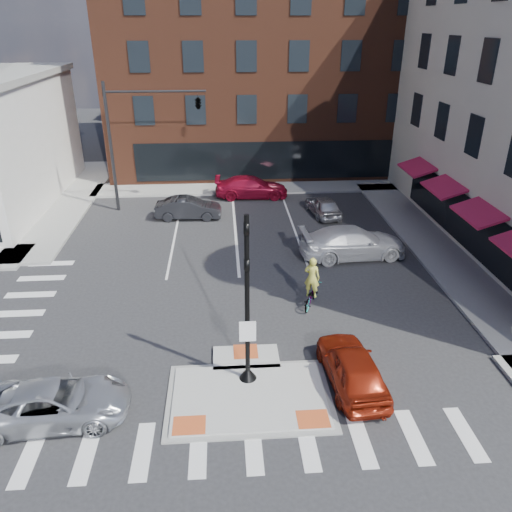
{
  "coord_description": "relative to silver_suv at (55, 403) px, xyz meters",
  "views": [
    {
      "loc": [
        -0.67,
        -13.27,
        11.26
      ],
      "look_at": [
        0.68,
        6.17,
        2.0
      ],
      "focal_mm": 35.0,
      "sensor_mm": 36.0,
      "label": 1
    }
  ],
  "objects": [
    {
      "name": "signal_pole",
      "position": [
        6.01,
        1.4,
        1.72
      ],
      "size": [
        0.6,
        0.6,
        5.98
      ],
      "color": "black",
      "rests_on": "refuge_island"
    },
    {
      "name": "building_far_left",
      "position": [
        2.01,
        53.0,
        4.37
      ],
      "size": [
        10.0,
        12.0,
        10.0
      ],
      "primitive_type": "cube",
      "color": "slate",
      "rests_on": "ground"
    },
    {
      "name": "silver_suv",
      "position": [
        0.0,
        0.0,
        0.0
      ],
      "size": [
        4.68,
        2.39,
        1.26
      ],
      "primitive_type": "imported",
      "rotation": [
        0.0,
        0.0,
        1.64
      ],
      "color": "silver",
      "rests_on": "ground"
    },
    {
      "name": "bg_car_silver",
      "position": [
        11.65,
        17.13,
        -0.0
      ],
      "size": [
        2.01,
        3.88,
        1.26
      ],
      "primitive_type": "imported",
      "rotation": [
        0.0,
        0.0,
        3.29
      ],
      "color": "#A7A8AE",
      "rests_on": "ground"
    },
    {
      "name": "cyclist",
      "position": [
        9.01,
        6.22,
        0.14
      ],
      "size": [
        1.34,
        1.93,
        2.29
      ],
      "rotation": [
        0.0,
        0.0,
        2.71
      ],
      "color": "#3F3F44",
      "rests_on": "ground"
    },
    {
      "name": "bg_car_dark",
      "position": [
        3.18,
        17.18,
        0.04
      ],
      "size": [
        4.1,
        1.55,
        1.34
      ],
      "primitive_type": "imported",
      "rotation": [
        0.0,
        0.0,
        1.54
      ],
      "color": "#232428",
      "rests_on": "ground"
    },
    {
      "name": "white_pickup",
      "position": [
        12.01,
        10.99,
        0.17
      ],
      "size": [
        5.68,
        2.71,
        1.6
      ],
      "primitive_type": "imported",
      "rotation": [
        0.0,
        0.0,
        1.66
      ],
      "color": "white",
      "rests_on": "ground"
    },
    {
      "name": "building_n",
      "position": [
        9.01,
        32.99,
        7.17
      ],
      "size": [
        24.4,
        18.4,
        15.5
      ],
      "color": "#552A1A",
      "rests_on": "ground"
    },
    {
      "name": "sidewalk_n",
      "position": [
        9.01,
        23.0,
        -0.56
      ],
      "size": [
        26.0,
        3.0,
        0.15
      ],
      "primitive_type": "cube",
      "color": "gray",
      "rests_on": "ground"
    },
    {
      "name": "ground",
      "position": [
        6.01,
        1.0,
        -0.63
      ],
      "size": [
        120.0,
        120.0,
        0.0
      ],
      "primitive_type": "plane",
      "color": "#28282B",
      "rests_on": "ground"
    },
    {
      "name": "refuge_island",
      "position": [
        6.01,
        0.74,
        -0.58
      ],
      "size": [
        5.4,
        4.65,
        0.13
      ],
      "color": "gray",
      "rests_on": "ground"
    },
    {
      "name": "building_far_right",
      "position": [
        15.01,
        55.0,
        5.37
      ],
      "size": [
        12.0,
        12.0,
        12.0
      ],
      "primitive_type": "cube",
      "color": "brown",
      "rests_on": "ground"
    },
    {
      "name": "bg_car_red",
      "position": [
        7.33,
        21.01,
        0.1
      ],
      "size": [
        5.07,
        2.18,
        1.46
      ],
      "primitive_type": "imported",
      "rotation": [
        0.0,
        0.0,
        1.54
      ],
      "color": "maroon",
      "rests_on": "ground"
    },
    {
      "name": "mast_arm_signal",
      "position": [
        2.54,
        19.0,
        5.58
      ],
      "size": [
        6.1,
        2.24,
        8.0
      ],
      "color": "black",
      "rests_on": "ground"
    },
    {
      "name": "sidewalk_e",
      "position": [
        16.81,
        11.0,
        -0.56
      ],
      "size": [
        3.0,
        24.0,
        0.15
      ],
      "primitive_type": "cube",
      "color": "gray",
      "rests_on": "ground"
    },
    {
      "name": "red_sedan",
      "position": [
        9.51,
        1.01,
        0.07
      ],
      "size": [
        1.93,
        4.21,
        1.4
      ],
      "primitive_type": "imported",
      "rotation": [
        0.0,
        0.0,
        3.21
      ],
      "color": "maroon",
      "rests_on": "ground"
    }
  ]
}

